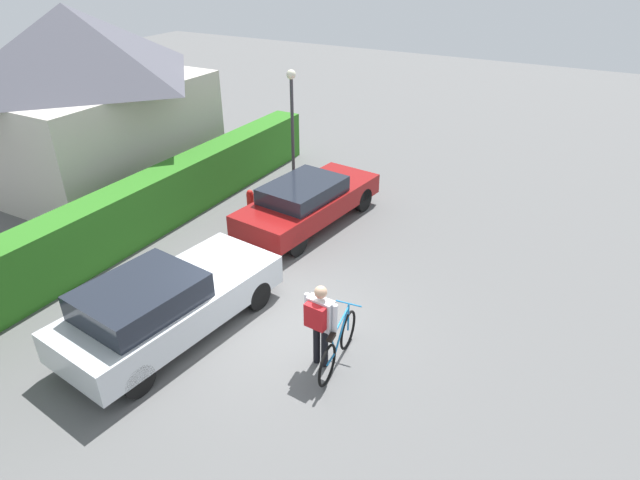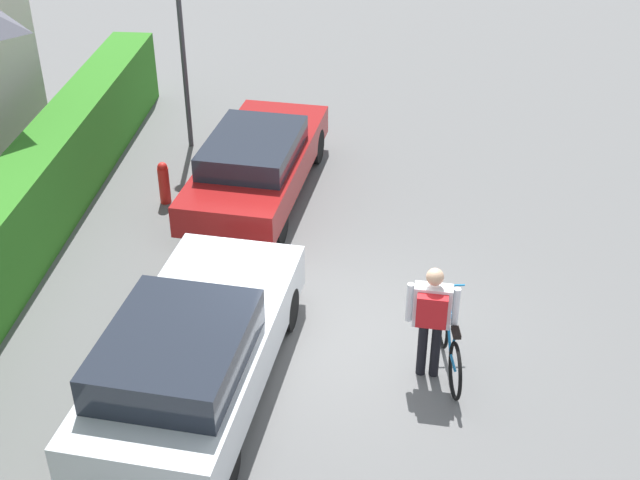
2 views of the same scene
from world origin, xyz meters
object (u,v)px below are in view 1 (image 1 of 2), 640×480
(parked_car_near, at_px, (165,303))
(parked_car_far, at_px, (308,201))
(person_rider, at_px, (320,319))
(bicycle, at_px, (338,345))
(street_lamp, at_px, (292,112))
(fire_hydrant, at_px, (250,203))

(parked_car_near, distance_m, parked_car_far, 5.44)
(parked_car_far, bearing_deg, person_rider, -147.77)
(parked_car_far, distance_m, bicycle, 5.64)
(parked_car_near, distance_m, street_lamp, 7.84)
(bicycle, distance_m, street_lamp, 8.52)
(person_rider, xyz_separation_m, street_lamp, (6.80, 4.71, 1.36))
(parked_car_near, xyz_separation_m, fire_hydrant, (5.08, 1.65, -0.34))
(parked_car_near, relative_size, parked_car_far, 0.99)
(parked_car_near, relative_size, street_lamp, 1.30)
(fire_hydrant, bearing_deg, parked_car_near, -162.05)
(parked_car_far, relative_size, person_rider, 2.78)
(parked_car_near, height_order, street_lamp, street_lamp)
(person_rider, xyz_separation_m, fire_hydrant, (4.40, 4.66, -0.63))
(bicycle, xyz_separation_m, fire_hydrant, (4.21, 4.94, -0.00))
(parked_car_far, distance_m, fire_hydrant, 1.72)
(fire_hydrant, bearing_deg, street_lamp, 1.19)
(parked_car_near, bearing_deg, parked_car_far, -0.12)
(parked_car_far, xyz_separation_m, fire_hydrant, (-0.37, 1.66, -0.30))
(person_rider, relative_size, street_lamp, 0.47)
(person_rider, bearing_deg, bicycle, -56.04)
(street_lamp, bearing_deg, person_rider, -145.30)
(parked_car_near, xyz_separation_m, street_lamp, (7.48, 1.70, 1.64))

